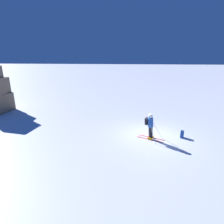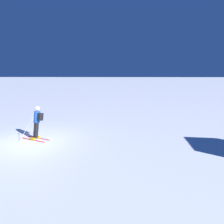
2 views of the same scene
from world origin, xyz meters
TOP-DOWN VIEW (x-y plane):
  - ground_plane at (0.00, 0.00)m, footprint 300.00×300.00m
  - skier at (-0.64, 0.11)m, footprint 1.34×1.84m

SIDE VIEW (x-z plane):
  - ground_plane at x=0.00m, z-range 0.00..0.00m
  - skier at x=-0.64m, z-range 0.11..2.03m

